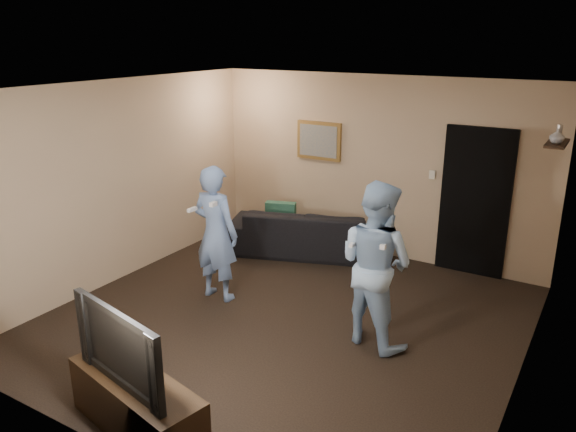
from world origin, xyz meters
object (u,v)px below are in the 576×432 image
Objects in this scene: sofa at (307,231)px; wii_player_left at (216,233)px; wii_player_right at (376,264)px; television at (131,343)px; tv_console at (137,405)px.

sofa is 1.36× the size of wii_player_left.
sofa is 2.66m from wii_player_right.
wii_player_left is 2.05m from wii_player_right.
television is 0.68× the size of wii_player_left.
tv_console is at bearing 0.00° from television.
wii_player_right is (2.05, 0.02, 0.04)m from wii_player_left.
tv_console is at bearing -67.15° from wii_player_left.
tv_console is 0.57m from television.
wii_player_right is at bearing 77.60° from tv_console.
wii_player_right is (1.08, 2.35, 0.06)m from television.
wii_player_right reaches higher than tv_console.
wii_player_left is (-0.22, -1.88, 0.50)m from sofa.
tv_console is 0.82× the size of wii_player_left.
sofa reaches higher than tv_console.
sofa is 1.96m from wii_player_left.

